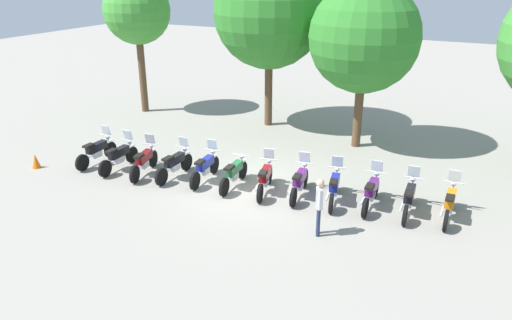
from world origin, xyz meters
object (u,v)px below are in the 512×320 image
(motorcycle_4, at_px, (205,167))
(motorcycle_7, at_px, (300,182))
(motorcycle_6, at_px, (265,178))
(motorcycle_9, at_px, (371,191))
(person_0, at_px, (319,203))
(motorcycle_5, at_px, (234,173))
(tree_1, at_px, (269,13))
(motorcycle_11, at_px, (450,203))
(motorcycle_0, at_px, (97,151))
(motorcycle_3, at_px, (175,164))
(motorcycle_1, at_px, (119,156))
(tree_0, at_px, (137,11))
(motorcycle_8, at_px, (334,187))
(tree_2, at_px, (364,38))
(traffic_cone, at_px, (36,161))
(motorcycle_10, at_px, (409,198))
(motorcycle_2, at_px, (144,161))

(motorcycle_4, height_order, motorcycle_7, same)
(motorcycle_6, relative_size, motorcycle_7, 0.99)
(motorcycle_9, xyz_separation_m, person_0, (-0.90, -2.43, 0.51))
(motorcycle_5, height_order, tree_1, tree_1)
(motorcycle_9, bearing_deg, motorcycle_11, -85.52)
(motorcycle_0, relative_size, tree_1, 0.28)
(tree_1, bearing_deg, motorcycle_3, -92.83)
(motorcycle_9, bearing_deg, motorcycle_1, 95.23)
(motorcycle_4, bearing_deg, tree_0, 44.83)
(motorcycle_9, bearing_deg, motorcycle_8, 97.03)
(tree_2, bearing_deg, motorcycle_3, -128.95)
(motorcycle_8, bearing_deg, motorcycle_1, 85.10)
(motorcycle_4, xyz_separation_m, person_0, (4.88, -1.80, 0.51))
(motorcycle_4, xyz_separation_m, motorcycle_8, (4.62, 0.45, 0.00))
(motorcycle_8, bearing_deg, motorcycle_0, 83.85)
(person_0, distance_m, tree_2, 8.55)
(motorcycle_0, bearing_deg, traffic_cone, 126.75)
(motorcycle_10, xyz_separation_m, tree_1, (-7.73, 6.29, 4.68))
(motorcycle_7, xyz_separation_m, person_0, (1.41, -2.13, 0.51))
(motorcycle_3, relative_size, motorcycle_11, 1.00)
(motorcycle_7, relative_size, tree_1, 0.28)
(motorcycle_2, relative_size, motorcycle_9, 0.98)
(motorcycle_2, height_order, motorcycle_11, same)
(motorcycle_7, height_order, person_0, person_0)
(motorcycle_8, height_order, traffic_cone, motorcycle_8)
(motorcycle_0, distance_m, motorcycle_1, 1.16)
(tree_0, height_order, traffic_cone, tree_0)
(motorcycle_4, bearing_deg, motorcycle_1, 92.86)
(motorcycle_3, bearing_deg, motorcycle_7, -83.04)
(motorcycle_3, height_order, motorcycle_4, same)
(motorcycle_9, bearing_deg, motorcycle_2, 95.94)
(tree_2, bearing_deg, motorcycle_10, -59.26)
(motorcycle_5, bearing_deg, traffic_cone, 99.23)
(motorcycle_11, relative_size, traffic_cone, 3.98)
(motorcycle_3, height_order, tree_0, tree_0)
(motorcycle_6, relative_size, tree_1, 0.28)
(motorcycle_4, relative_size, tree_2, 0.32)
(motorcycle_3, xyz_separation_m, motorcycle_11, (9.25, 1.11, 0.00))
(motorcycle_3, bearing_deg, motorcycle_9, -82.86)
(motorcycle_1, height_order, motorcycle_6, same)
(motorcycle_4, xyz_separation_m, motorcycle_11, (8.09, 0.89, 0.00))
(motorcycle_5, relative_size, tree_1, 0.28)
(tree_2, bearing_deg, motorcycle_2, -133.73)
(motorcycle_4, relative_size, tree_1, 0.28)
(motorcycle_5, bearing_deg, motorcycle_7, -86.86)
(tree_0, bearing_deg, motorcycle_6, -31.74)
(person_0, bearing_deg, traffic_cone, 160.14)
(motorcycle_4, relative_size, motorcycle_5, 1.00)
(motorcycle_9, bearing_deg, motorcycle_10, -88.86)
(motorcycle_2, relative_size, motorcycle_5, 0.98)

